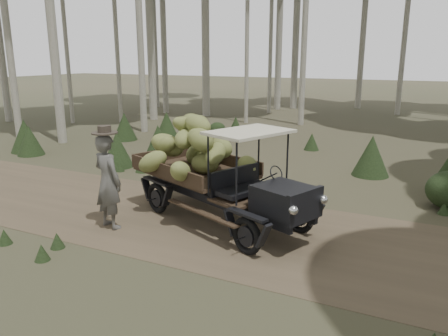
% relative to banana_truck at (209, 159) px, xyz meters
% --- Properties ---
extents(ground, '(120.00, 120.00, 0.00)m').
position_rel_banana_truck_xyz_m(ground, '(0.57, -0.44, -1.30)').
color(ground, '#473D2B').
rests_on(ground, ground).
extents(dirt_track, '(70.00, 4.00, 0.01)m').
position_rel_banana_truck_xyz_m(dirt_track, '(0.57, -0.44, -1.30)').
color(dirt_track, brown).
rests_on(dirt_track, ground).
extents(banana_truck, '(4.69, 3.06, 2.29)m').
position_rel_banana_truck_xyz_m(banana_truck, '(0.00, 0.00, 0.00)').
color(banana_truck, black).
rests_on(banana_truck, ground).
extents(farmer, '(0.81, 0.64, 2.12)m').
position_rel_banana_truck_xyz_m(farmer, '(-1.55, -1.46, -0.30)').
color(farmer, '#514F4A').
rests_on(farmer, ground).
extents(undergrowth, '(22.36, 19.64, 1.37)m').
position_rel_banana_truck_xyz_m(undergrowth, '(3.24, 1.08, -0.76)').
color(undergrowth, '#233319').
rests_on(undergrowth, ground).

